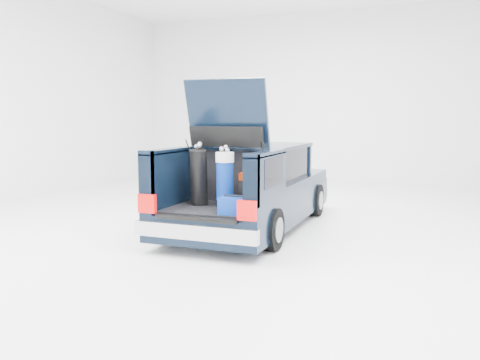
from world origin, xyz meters
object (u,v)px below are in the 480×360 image
at_px(black_golf_bag, 199,177).
at_px(blue_duffel, 239,206).
at_px(car, 253,188).
at_px(red_suitcase, 250,189).
at_px(blue_golf_bag, 225,179).

xyz_separation_m(black_golf_bag, blue_duffel, (0.81, -0.45, -0.30)).
distance_m(car, black_golf_bag, 1.57).
height_order(car, red_suitcase, car).
relative_size(black_golf_bag, blue_golf_bag, 1.04).
bearing_deg(red_suitcase, black_golf_bag, -167.32).
height_order(black_golf_bag, blue_golf_bag, black_golf_bag).
bearing_deg(blue_golf_bag, red_suitcase, 57.05).
relative_size(red_suitcase, black_golf_bag, 0.55).
bearing_deg(red_suitcase, blue_golf_bag, -152.67).
height_order(red_suitcase, blue_golf_bag, blue_golf_bag).
relative_size(car, red_suitcase, 9.04).
xyz_separation_m(red_suitcase, black_golf_bag, (-0.72, -0.26, 0.18)).
xyz_separation_m(red_suitcase, blue_golf_bag, (-0.32, -0.21, 0.17)).
bearing_deg(black_golf_bag, blue_golf_bag, -12.39).
bearing_deg(blue_duffel, car, 104.21).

